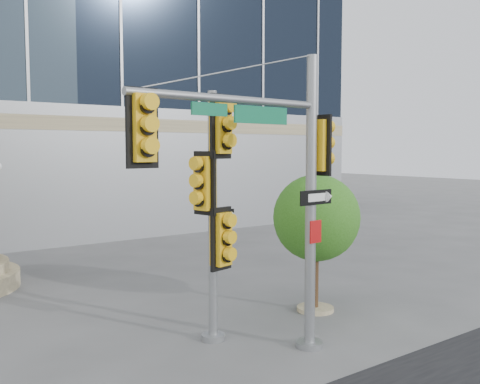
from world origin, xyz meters
TOP-DOWN VIEW (x-y plane):
  - ground at (0.00, 0.00)m, footprint 120.00×120.00m
  - main_signal_pole at (-1.45, -0.64)m, footprint 4.66×0.75m
  - secondary_signal_pole at (-1.78, 0.85)m, footprint 0.98×0.71m
  - street_tree at (1.54, 1.20)m, footprint 2.24×2.19m

SIDE VIEW (x-z plane):
  - ground at x=0.00m, z-range 0.00..0.00m
  - street_tree at x=1.54m, z-range 0.55..4.04m
  - secondary_signal_pole at x=-1.78m, z-range 0.47..5.79m
  - main_signal_pole at x=-1.45m, z-range 0.72..6.71m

